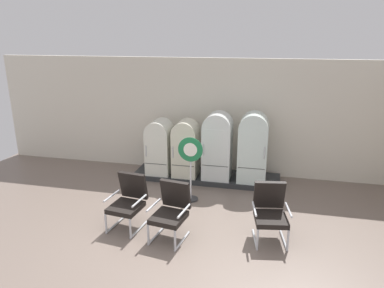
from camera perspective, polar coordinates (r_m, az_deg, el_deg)
The scene contains 11 objects.
ground at distance 6.30m, azimuth -3.03°, elevation -16.33°, with size 12.00×10.00×0.05m, color #726258.
back_wall at distance 9.04m, azimuth 3.14°, elevation 4.57°, with size 11.76×0.12×2.93m.
display_plinth at distance 8.87m, azimuth 2.29°, elevation -5.30°, with size 3.62×0.95×0.12m, color #2A2B2D.
refrigerator_0 at distance 8.79m, azimuth -5.26°, elevation -0.18°, with size 0.59×0.70×1.36m.
refrigerator_1 at distance 8.58m, azimuth -1.02°, elevation -0.42°, with size 0.59×0.63×1.39m.
refrigerator_2 at distance 8.40m, azimuth 4.14°, elevation 0.02°, with size 0.67×0.65×1.62m.
refrigerator_3 at distance 8.33m, azimuth 9.87°, elevation -0.22°, with size 0.66×0.66×1.65m.
armchair_left at distance 6.72m, azimuth -10.25°, elevation -8.86°, with size 0.68×0.77×1.01m.
armchair_right at distance 6.39m, azimuth 12.55°, elevation -10.44°, with size 0.69×0.79×1.01m.
armchair_center at distance 6.29m, azimuth -3.38°, elevation -10.50°, with size 0.69×0.78×1.01m.
sign_stand at distance 7.51m, azimuth -0.24°, elevation -3.89°, with size 0.53×0.32×1.43m.
Camera 1 is at (1.48, -5.04, 3.45)m, focal length 32.91 mm.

